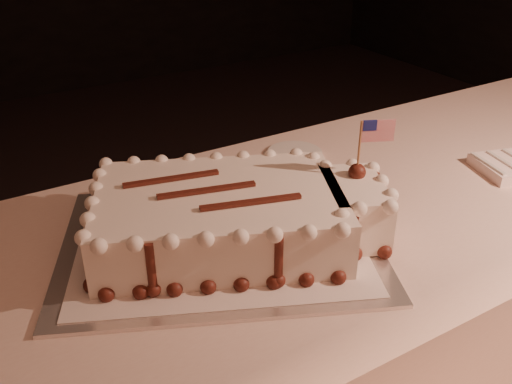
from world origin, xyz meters
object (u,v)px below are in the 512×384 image
side_plate (295,154)px  cake_board (221,243)px  banquet_table (297,350)px  sheet_cake (236,215)px

side_plate → cake_board: bearing=-143.5°
cake_board → banquet_table: bearing=25.4°
banquet_table → side_plate: side_plate is taller
cake_board → side_plate: size_ratio=4.29×
banquet_table → cake_board: size_ratio=3.99×
banquet_table → sheet_cake: size_ratio=4.03×
sheet_cake → side_plate: sheet_cake is taller
banquet_table → side_plate: (0.16, 0.26, 0.38)m
banquet_table → sheet_cake: (-0.17, -0.02, 0.44)m
side_plate → banquet_table: bearing=-121.2°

